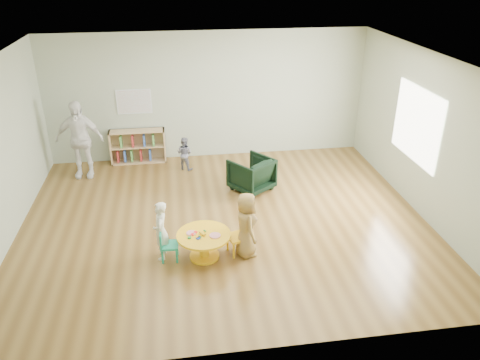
{
  "coord_description": "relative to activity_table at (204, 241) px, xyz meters",
  "views": [
    {
      "loc": [
        -0.76,
        -7.03,
        4.25
      ],
      "look_at": [
        0.23,
        -0.3,
        0.93
      ],
      "focal_mm": 35.0,
      "sensor_mm": 36.0,
      "label": 1
    }
  ],
  "objects": [
    {
      "name": "alphabet_poster",
      "position": [
        -1.16,
        4.01,
        1.06
      ],
      "size": [
        0.74,
        0.01,
        0.54
      ],
      "color": "white",
      "rests_on": "ground"
    },
    {
      "name": "adult_caretaker",
      "position": [
        -2.27,
        3.3,
        0.53
      ],
      "size": [
        0.98,
        0.47,
        1.63
      ],
      "primitive_type": "imported",
      "rotation": [
        0.0,
        0.0,
        -0.08
      ],
      "color": "white",
      "rests_on": "ground"
    },
    {
      "name": "kid_chair_right",
      "position": [
        0.57,
        0.07,
        0.01
      ],
      "size": [
        0.37,
        0.37,
        0.56
      ],
      "rotation": [
        0.0,
        0.0,
        1.86
      ],
      "color": "yellow",
      "rests_on": "ground"
    },
    {
      "name": "armchair",
      "position": [
        1.1,
        2.15,
        0.05
      ],
      "size": [
        1.01,
        1.02,
        0.67
      ],
      "primitive_type": "imported",
      "rotation": [
        0.0,
        0.0,
        3.78
      ],
      "color": "black",
      "rests_on": "ground"
    },
    {
      "name": "bookshelf",
      "position": [
        -1.18,
        3.89,
        0.08
      ],
      "size": [
        1.2,
        0.3,
        0.75
      ],
      "color": "tan",
      "rests_on": "ground"
    },
    {
      "name": "room",
      "position": [
        0.45,
        1.03,
        1.6
      ],
      "size": [
        7.1,
        7.0,
        2.8
      ],
      "color": "brown",
      "rests_on": "ground"
    },
    {
      "name": "activity_table",
      "position": [
        0.0,
        0.0,
        0.0
      ],
      "size": [
        0.83,
        0.83,
        0.46
      ],
      "rotation": [
        0.0,
        0.0,
        -0.23
      ],
      "color": "yellow",
      "rests_on": "ground"
    },
    {
      "name": "child_left",
      "position": [
        -0.64,
        0.1,
        0.19
      ],
      "size": [
        0.25,
        0.36,
        0.95
      ],
      "primitive_type": "imported",
      "rotation": [
        0.0,
        0.0,
        -1.65
      ],
      "color": "silver",
      "rests_on": "ground"
    },
    {
      "name": "kid_chair_left",
      "position": [
        -0.56,
        0.02,
        -0.02
      ],
      "size": [
        0.28,
        0.28,
        0.5
      ],
      "rotation": [
        0.0,
        0.0,
        -1.63
      ],
      "color": "#1C9E76",
      "rests_on": "ground"
    },
    {
      "name": "child_right",
      "position": [
        0.65,
        -0.02,
        0.24
      ],
      "size": [
        0.41,
        0.56,
        1.05
      ],
      "primitive_type": "imported",
      "rotation": [
        0.0,
        0.0,
        1.71
      ],
      "color": "yellow",
      "rests_on": "ground"
    },
    {
      "name": "toddler",
      "position": [
        -0.16,
        3.33,
        0.08
      ],
      "size": [
        0.45,
        0.42,
        0.73
      ],
      "primitive_type": "imported",
      "rotation": [
        0.0,
        0.0,
        2.59
      ],
      "color": "#181C3C",
      "rests_on": "ground"
    }
  ]
}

